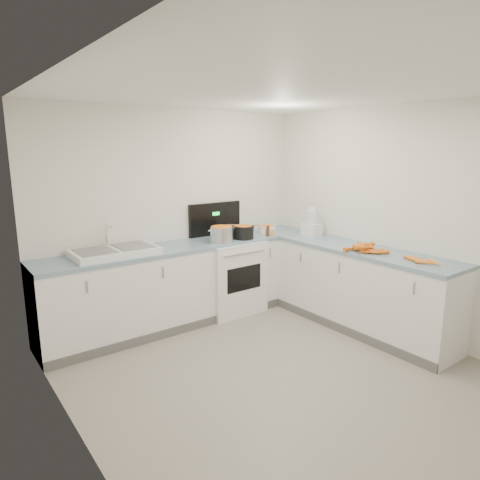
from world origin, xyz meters
TOP-DOWN VIEW (x-y plane):
  - floor at (0.00, 0.00)m, footprint 3.50×4.00m
  - ceiling at (0.00, 0.00)m, footprint 3.50×4.00m
  - wall_back at (0.00, 2.00)m, footprint 3.50×0.00m
  - wall_left at (-1.75, 0.00)m, footprint 0.00×4.00m
  - wall_right at (1.75, 0.00)m, footprint 0.00×4.00m
  - counter_back at (0.00, 1.70)m, footprint 3.50×0.62m
  - counter_right at (1.45, 0.30)m, footprint 0.62×2.20m
  - stove at (0.55, 1.69)m, footprint 0.76×0.65m
  - sink at (-0.90, 1.70)m, footprint 0.86×0.52m
  - steel_pot at (0.36, 1.55)m, footprint 0.36×0.36m
  - black_pot at (0.69, 1.56)m, footprint 0.28×0.28m
  - wooden_spoon at (0.69, 1.56)m, footprint 0.33×0.26m
  - mixing_bowl at (1.12, 1.63)m, footprint 0.23×0.23m
  - extract_bottle at (1.04, 1.49)m, footprint 0.05×0.05m
  - spice_jar at (1.10, 1.45)m, footprint 0.05×0.05m
  - food_processor at (1.51, 1.18)m, footprint 0.19×0.22m
  - carrot_pile at (1.33, 0.20)m, footprint 0.38×0.44m
  - peeled_carrots at (1.41, -0.42)m, footprint 0.18×0.43m
  - peelings at (-1.11, 1.70)m, footprint 0.25×0.26m

SIDE VIEW (x-z plane):
  - floor at x=0.00m, z-range 0.00..0.00m
  - counter_back at x=0.00m, z-range 0.00..0.94m
  - counter_right at x=1.45m, z-range 0.00..0.94m
  - stove at x=0.55m, z-range -0.21..1.15m
  - peeled_carrots at x=1.41m, z-range 0.94..0.98m
  - sink at x=-0.90m, z-range 0.82..1.13m
  - spice_jar at x=1.10m, z-range 0.94..1.02m
  - carrot_pile at x=1.33m, z-range 0.93..1.03m
  - mixing_bowl at x=1.12m, z-range 0.94..1.05m
  - extract_bottle at x=1.04m, z-range 0.94..1.05m
  - black_pot at x=0.69m, z-range 0.92..1.10m
  - peelings at x=-1.11m, z-range 1.01..1.02m
  - steel_pot at x=0.36m, z-range 0.92..1.13m
  - food_processor at x=1.51m, z-range 0.91..1.28m
  - wooden_spoon at x=0.69m, z-range 1.10..1.12m
  - wall_back at x=0.00m, z-range 0.00..2.50m
  - wall_left at x=-1.75m, z-range 0.00..2.50m
  - wall_right at x=1.75m, z-range 0.00..2.50m
  - ceiling at x=0.00m, z-range 2.50..2.50m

